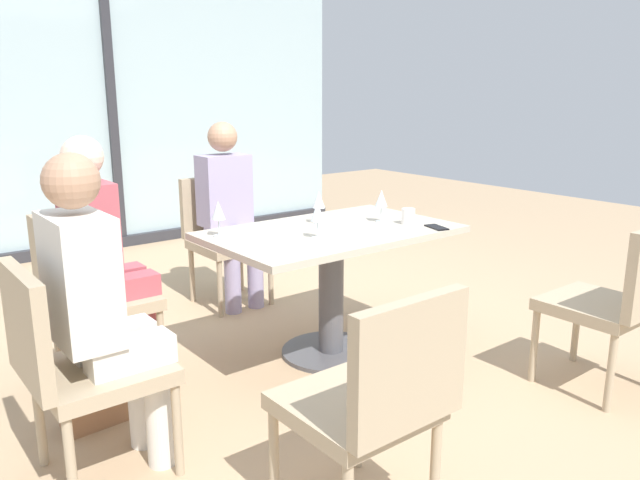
# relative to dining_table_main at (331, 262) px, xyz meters

# --- Properties ---
(ground_plane) EXTENTS (12.00, 12.00, 0.00)m
(ground_plane) POSITION_rel_dining_table_main_xyz_m (0.00, 0.00, -0.54)
(ground_plane) COLOR tan
(window_wall_backdrop) EXTENTS (4.93, 0.10, 2.70)m
(window_wall_backdrop) POSITION_rel_dining_table_main_xyz_m (0.00, 3.20, 0.67)
(window_wall_backdrop) COLOR #A0B7BC
(window_wall_backdrop) RESTS_ON ground_plane
(dining_table_main) EXTENTS (1.33, 0.83, 0.73)m
(dining_table_main) POSITION_rel_dining_table_main_xyz_m (0.00, 0.00, 0.00)
(dining_table_main) COLOR #BCB29E
(dining_table_main) RESTS_ON ground_plane
(chair_far_left) EXTENTS (0.50, 0.46, 0.87)m
(chair_far_left) POSITION_rel_dining_table_main_xyz_m (-1.19, 0.47, -0.05)
(chair_far_left) COLOR tan
(chair_far_left) RESTS_ON ground_plane
(chair_near_window) EXTENTS (0.46, 0.51, 0.87)m
(chair_near_window) POSITION_rel_dining_table_main_xyz_m (0.00, 1.21, -0.05)
(chair_near_window) COLOR tan
(chair_near_window) RESTS_ON ground_plane
(chair_side_end) EXTENTS (0.50, 0.46, 0.87)m
(chair_side_end) POSITION_rel_dining_table_main_xyz_m (-1.49, -0.32, -0.05)
(chair_side_end) COLOR tan
(chair_side_end) RESTS_ON ground_plane
(chair_front_left) EXTENTS (0.46, 0.50, 0.87)m
(chair_front_left) POSITION_rel_dining_table_main_xyz_m (-0.80, -1.21, -0.05)
(chair_front_left) COLOR tan
(chair_front_left) RESTS_ON ground_plane
(chair_front_right) EXTENTS (0.46, 0.50, 0.87)m
(chair_front_right) POSITION_rel_dining_table_main_xyz_m (0.80, -1.21, -0.05)
(chair_front_right) COLOR tan
(chair_front_right) RESTS_ON ground_plane
(person_far_left) EXTENTS (0.39, 0.34, 1.26)m
(person_far_left) POSITION_rel_dining_table_main_xyz_m (-1.09, 0.47, 0.16)
(person_far_left) COLOR #B24C56
(person_far_left) RESTS_ON ground_plane
(person_near_window) EXTENTS (0.34, 0.39, 1.26)m
(person_near_window) POSITION_rel_dining_table_main_xyz_m (-0.00, 1.10, 0.16)
(person_near_window) COLOR #9E93B7
(person_near_window) RESTS_ON ground_plane
(person_side_end) EXTENTS (0.39, 0.34, 1.26)m
(person_side_end) POSITION_rel_dining_table_main_xyz_m (-1.38, -0.32, 0.16)
(person_side_end) COLOR silver
(person_side_end) RESTS_ON ground_plane
(wine_glass_0) EXTENTS (0.07, 0.07, 0.18)m
(wine_glass_0) POSITION_rel_dining_table_main_xyz_m (-0.56, 0.23, 0.32)
(wine_glass_0) COLOR silver
(wine_glass_0) RESTS_ON dining_table_main
(wine_glass_1) EXTENTS (0.07, 0.07, 0.18)m
(wine_glass_1) POSITION_rel_dining_table_main_xyz_m (0.04, 0.16, 0.32)
(wine_glass_1) COLOR silver
(wine_glass_1) RESTS_ON dining_table_main
(wine_glass_2) EXTENTS (0.07, 0.07, 0.18)m
(wine_glass_2) POSITION_rel_dining_table_main_xyz_m (0.34, -0.03, 0.32)
(wine_glass_2) COLOR silver
(wine_glass_2) RESTS_ON dining_table_main
(wine_glass_3) EXTENTS (0.07, 0.07, 0.18)m
(wine_glass_3) POSITION_rel_dining_table_main_xyz_m (-0.19, -0.12, 0.32)
(wine_glass_3) COLOR silver
(wine_glass_3) RESTS_ON dining_table_main
(coffee_cup) EXTENTS (0.08, 0.08, 0.09)m
(coffee_cup) POSITION_rel_dining_table_main_xyz_m (0.42, -0.17, 0.23)
(coffee_cup) COLOR white
(coffee_cup) RESTS_ON dining_table_main
(cell_phone_on_table) EXTENTS (0.11, 0.16, 0.01)m
(cell_phone_on_table) POSITION_rel_dining_table_main_xyz_m (0.47, -0.34, 0.19)
(cell_phone_on_table) COLOR black
(cell_phone_on_table) RESTS_ON dining_table_main
(handbag_0) EXTENTS (0.31, 0.18, 0.28)m
(handbag_0) POSITION_rel_dining_table_main_xyz_m (-1.30, 0.08, -0.40)
(handbag_0) COLOR #A3704C
(handbag_0) RESTS_ON ground_plane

